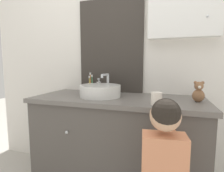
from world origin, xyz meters
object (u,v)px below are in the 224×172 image
at_px(sink_basin, 100,90).
at_px(soap_dispenser, 99,86).
at_px(drinking_cup, 156,99).
at_px(toothbrush_holder, 91,87).
at_px(teddy_bear, 199,92).

height_order(sink_basin, soap_dispenser, sink_basin).
relative_size(sink_basin, drinking_cup, 4.55).
height_order(sink_basin, toothbrush_holder, toothbrush_holder).
relative_size(toothbrush_holder, drinking_cup, 2.22).
bearing_deg(sink_basin, soap_dispenser, 114.87).
bearing_deg(toothbrush_holder, sink_basin, -49.15).
distance_m(toothbrush_holder, soap_dispenser, 0.08).
bearing_deg(drinking_cup, toothbrush_holder, 148.68).
bearing_deg(drinking_cup, soap_dispenser, 143.95).
height_order(soap_dispenser, drinking_cup, soap_dispenser).
bearing_deg(teddy_bear, drinking_cup, -146.27).
height_order(sink_basin, drinking_cup, sink_basin).
xyz_separation_m(soap_dispenser, drinking_cup, (0.60, -0.44, -0.01)).
xyz_separation_m(teddy_bear, drinking_cup, (-0.29, -0.19, -0.03)).
xyz_separation_m(sink_basin, drinking_cup, (0.48, -0.19, -0.01)).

